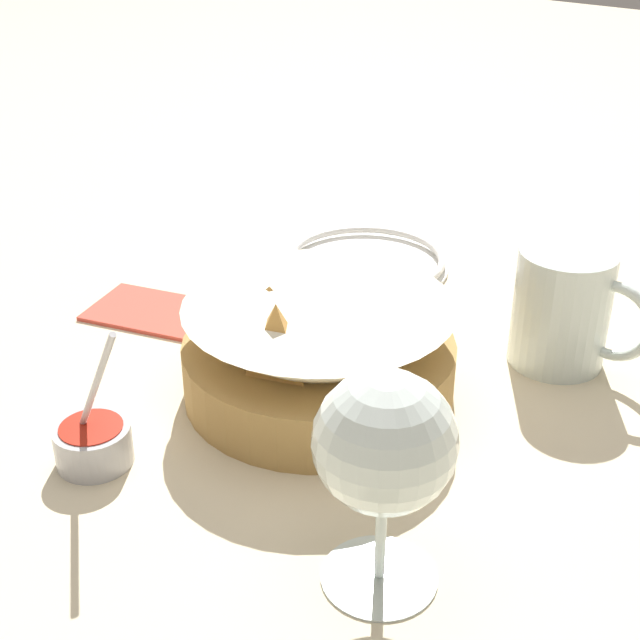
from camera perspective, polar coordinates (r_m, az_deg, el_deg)
The scene contains 7 objects.
ground_plane at distance 0.75m, azimuth -1.09°, elevation -4.16°, with size 4.00×4.00×0.00m, color beige.
food_basket at distance 0.73m, azimuth -0.08°, elevation -2.06°, with size 0.22×0.22×0.10m.
sauce_cup at distance 0.68m, azimuth -14.31°, elevation -7.55°, with size 0.07×0.06×0.12m.
wine_glass at distance 0.52m, azimuth 4.15°, elevation -8.20°, with size 0.08×0.08×0.15m.
beer_mug at distance 0.79m, azimuth 15.27°, elevation 0.48°, with size 0.12×0.08×0.10m.
side_plate at distance 0.96m, azimuth 2.97°, elevation 3.75°, with size 0.18×0.18×0.01m.
napkin at distance 0.88m, azimuth -10.32°, elevation 0.60°, with size 0.15×0.12×0.01m.
Camera 1 is at (0.40, -0.49, 0.41)m, focal length 50.00 mm.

